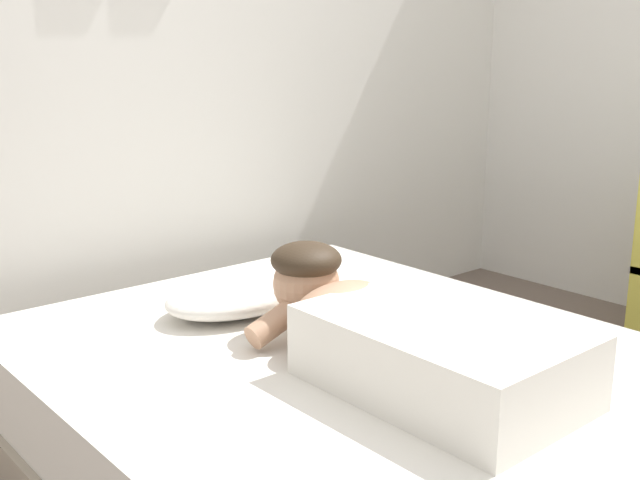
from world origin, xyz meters
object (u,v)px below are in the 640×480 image
object	(u,v)px
bed	(365,428)
person_lying	(399,333)
pillow	(243,294)
cell_phone	(436,349)
coffee_cup	(318,284)

from	to	relation	value
bed	person_lying	size ratio (longest dim) A/B	2.20
bed	pillow	size ratio (longest dim) A/B	3.89
cell_phone	person_lying	bearing A→B (deg)	-168.63
pillow	cell_phone	world-z (taller)	pillow
coffee_cup	cell_phone	size ratio (longest dim) A/B	0.89
bed	cell_phone	size ratio (longest dim) A/B	14.44
coffee_cup	bed	bearing A→B (deg)	-117.50
coffee_cup	cell_phone	world-z (taller)	coffee_cup
person_lying	coffee_cup	size ratio (longest dim) A/B	7.36
person_lying	cell_phone	distance (m)	0.22
bed	pillow	bearing A→B (deg)	92.29
pillow	person_lying	size ratio (longest dim) A/B	0.57
person_lying	cell_phone	bearing A→B (deg)	11.37
bed	cell_phone	world-z (taller)	cell_phone
bed	pillow	xyz separation A→B (m)	(-0.02, 0.53, 0.25)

